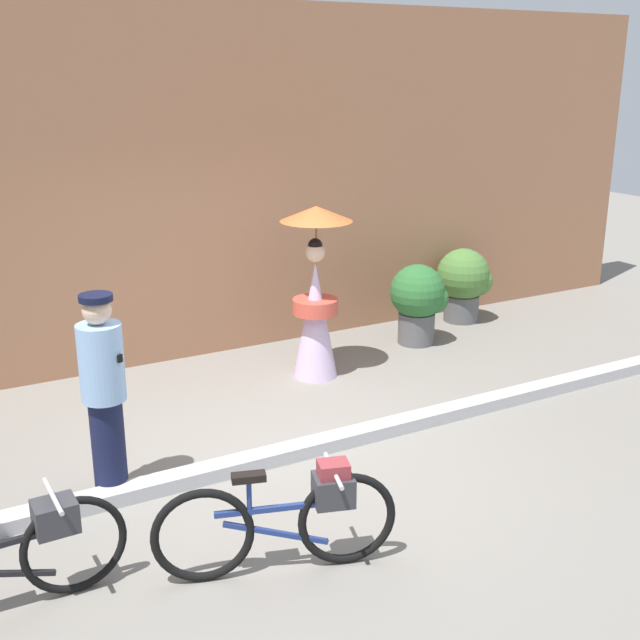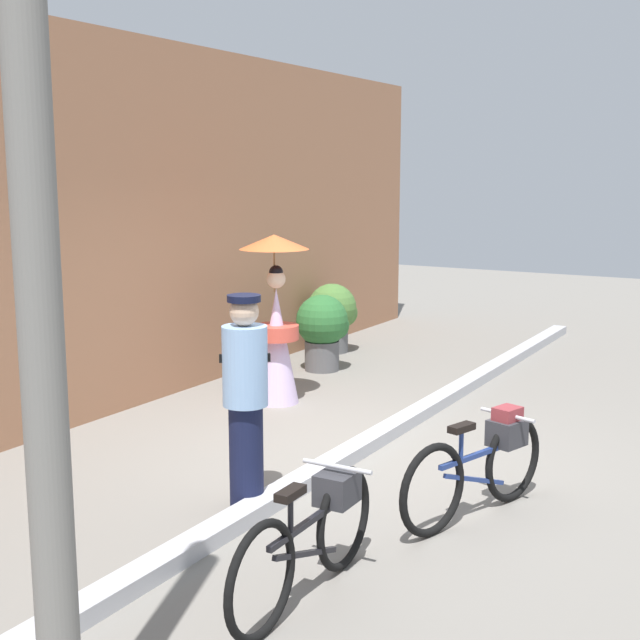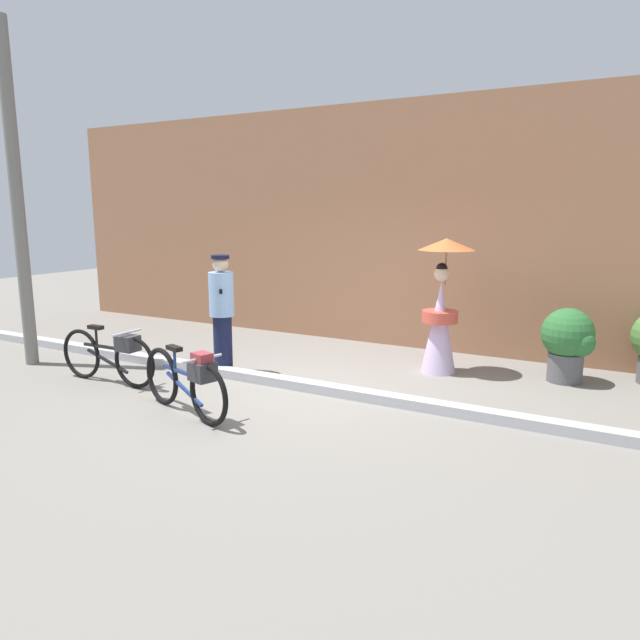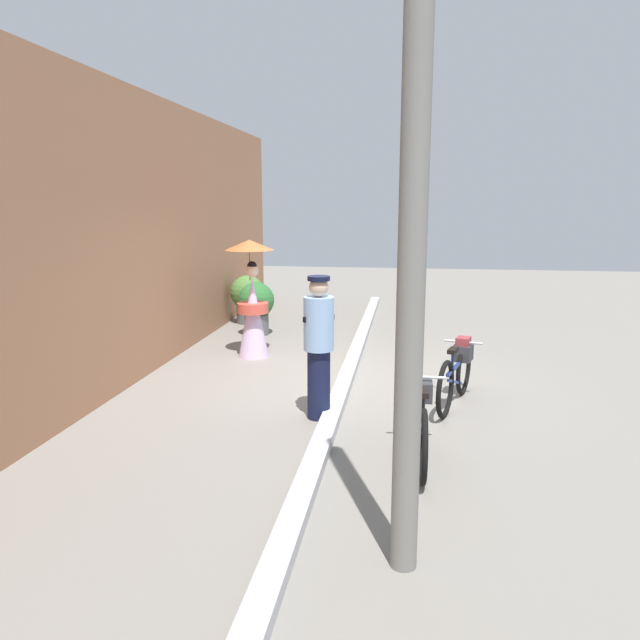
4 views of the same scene
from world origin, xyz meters
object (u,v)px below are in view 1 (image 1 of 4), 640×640
object	(u,v)px
potted_plant_by_door	(465,281)
person_officer	(104,391)
bicycle_near_officer	(5,556)
bicycle_far_side	(289,516)
person_with_parasol	(316,295)
potted_plant_small	(419,299)

from	to	relation	value
potted_plant_by_door	person_officer	bearing A→B (deg)	-157.05
bicycle_near_officer	bicycle_far_side	distance (m)	1.76
bicycle_near_officer	person_officer	distance (m)	1.55
person_officer	person_with_parasol	distance (m)	3.02
bicycle_near_officer	potted_plant_by_door	world-z (taller)	potted_plant_by_door
bicycle_far_side	person_with_parasol	size ratio (longest dim) A/B	0.85
person_with_parasol	potted_plant_by_door	world-z (taller)	person_with_parasol
bicycle_near_officer	potted_plant_by_door	bearing A→B (deg)	28.47
bicycle_far_side	person_with_parasol	bearing A→B (deg)	58.44
potted_plant_small	person_officer	bearing A→B (deg)	-157.10
bicycle_near_officer	person_with_parasol	size ratio (longest dim) A/B	0.88
potted_plant_small	bicycle_far_side	bearing A→B (deg)	-135.85
person_with_parasol	person_officer	bearing A→B (deg)	-151.06
bicycle_far_side	person_officer	distance (m)	1.83
bicycle_far_side	potted_plant_by_door	world-z (taller)	potted_plant_by_door
person_with_parasol	potted_plant_by_door	bearing A→B (deg)	16.48
bicycle_near_officer	bicycle_far_side	world-z (taller)	bicycle_far_side
person_officer	potted_plant_small	xyz separation A→B (m)	(4.26, 1.80, -0.31)
potted_plant_by_door	person_with_parasol	bearing A→B (deg)	-163.52
bicycle_far_side	person_with_parasol	world-z (taller)	person_with_parasol
bicycle_near_officer	potted_plant_small	bearing A→B (deg)	29.51
bicycle_near_officer	potted_plant_by_door	size ratio (longest dim) A/B	1.68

